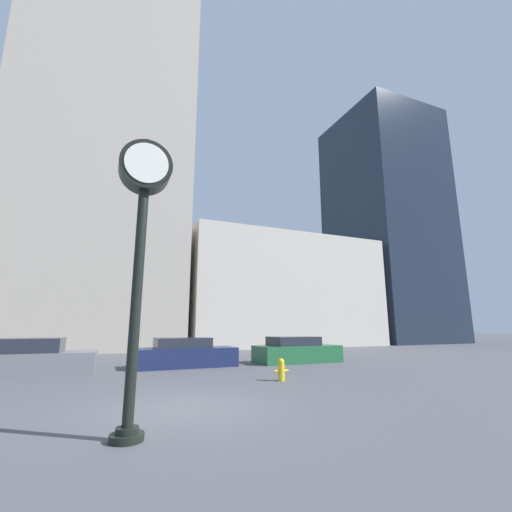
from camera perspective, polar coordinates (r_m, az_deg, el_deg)
The scene contains 9 objects.
ground_plane at distance 8.71m, azimuth -12.33°, elevation -23.67°, with size 200.00×200.00×0.00m, color #515156.
building_tall_tower at distance 37.24m, azimuth -23.35°, elevation 19.01°, with size 14.04×12.00×40.50m.
building_storefront_row at distance 36.12m, azimuth 2.92°, elevation -6.25°, with size 19.12×12.00×10.47m.
building_glass_modern at distance 47.11m, azimuth 20.80°, elevation 4.66°, with size 11.36×12.00×28.90m.
street_clock at distance 6.78m, azimuth -18.43°, elevation 6.43°, with size 0.97×0.56×5.45m.
car_grey at distance 16.56m, azimuth -33.60°, elevation -14.14°, with size 4.74×2.02×1.40m.
car_navy at distance 16.93m, azimuth -11.59°, elevation -15.75°, with size 4.55×1.85×1.33m.
car_green at distance 18.82m, azimuth 6.77°, elevation -15.48°, with size 4.50×2.04×1.32m.
fire_hydrant_near at distance 12.55m, azimuth 4.22°, elevation -18.32°, with size 0.54×0.23×0.76m.
Camera 1 is at (-1.69, -8.34, 1.85)m, focal length 24.00 mm.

